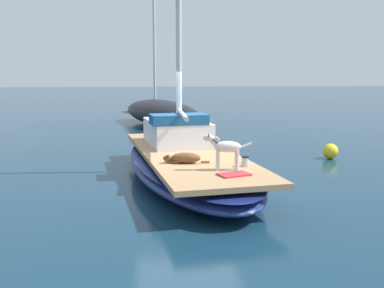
% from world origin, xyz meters
% --- Properties ---
extents(ground_plane, '(120.00, 120.00, 0.00)m').
position_xyz_m(ground_plane, '(0.00, 0.00, 0.00)').
color(ground_plane, '#143347').
extents(sailboat_main, '(3.57, 7.53, 0.66)m').
position_xyz_m(sailboat_main, '(0.00, 0.00, 0.34)').
color(sailboat_main, navy).
rests_on(sailboat_main, ground).
extents(cabin_house, '(1.71, 2.41, 0.84)m').
position_xyz_m(cabin_house, '(-0.18, 1.10, 1.01)').
color(cabin_house, silver).
rests_on(cabin_house, sailboat_main).
extents(dog_white, '(0.94, 0.27, 0.70)m').
position_xyz_m(dog_white, '(0.53, -1.95, 1.08)').
color(dog_white, silver).
rests_on(dog_white, sailboat_main).
extents(dog_brown, '(0.95, 0.34, 0.22)m').
position_xyz_m(dog_brown, '(-0.19, -1.27, 0.77)').
color(dog_brown, brown).
rests_on(dog_brown, sailboat_main).
extents(deck_winch, '(0.16, 0.16, 0.21)m').
position_xyz_m(deck_winch, '(0.98, -1.69, 0.76)').
color(deck_winch, '#B7B7BC').
rests_on(deck_winch, sailboat_main).
extents(coiled_rope, '(0.32, 0.32, 0.04)m').
position_xyz_m(coiled_rope, '(-0.41, -1.07, 0.68)').
color(coiled_rope, beige).
rests_on(coiled_rope, sailboat_main).
extents(deck_towel, '(0.65, 0.53, 0.03)m').
position_xyz_m(deck_towel, '(0.62, -2.42, 0.68)').
color(deck_towel, '#C6333D').
rests_on(deck_towel, sailboat_main).
extents(moored_boat_far_astern, '(4.47, 6.88, 7.32)m').
position_xyz_m(moored_boat_far_astern, '(-0.31, 10.49, 0.61)').
color(moored_boat_far_astern, black).
rests_on(moored_boat_far_astern, ground).
extents(mooring_buoy, '(0.44, 0.44, 0.44)m').
position_xyz_m(mooring_buoy, '(4.34, 2.11, 0.22)').
color(mooring_buoy, yellow).
rests_on(mooring_buoy, ground).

